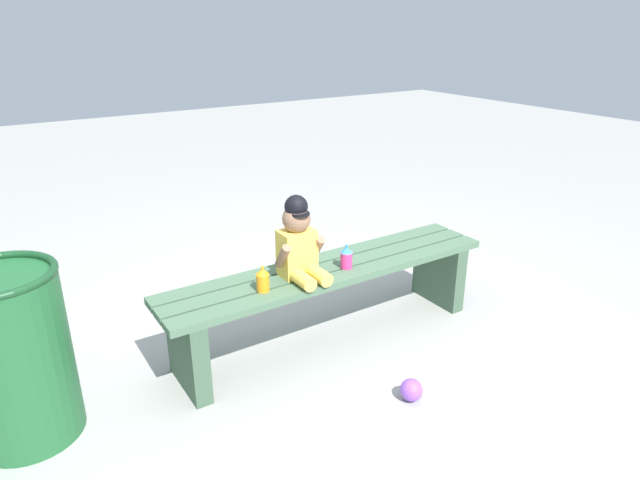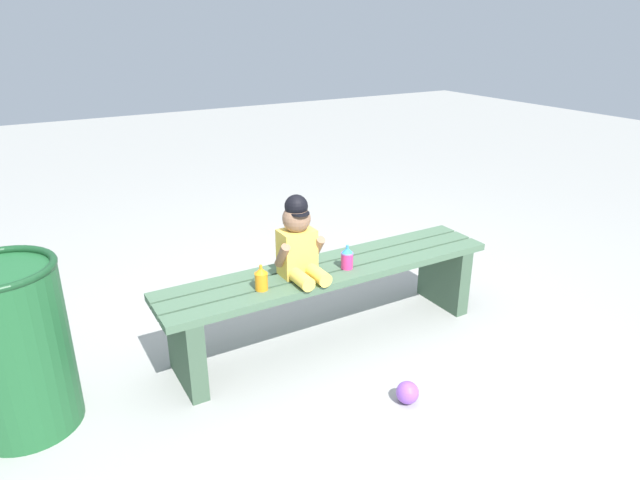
{
  "view_description": "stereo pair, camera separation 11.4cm",
  "coord_description": "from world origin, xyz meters",
  "px_view_note": "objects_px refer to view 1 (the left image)",
  "views": [
    {
      "loc": [
        -1.43,
        -2.12,
        1.59
      ],
      "look_at": [
        -0.09,
        -0.05,
        0.6
      ],
      "focal_mm": 31.14,
      "sensor_mm": 36.0,
      "label": 1
    },
    {
      "loc": [
        -1.33,
        -2.18,
        1.59
      ],
      "look_at": [
        -0.09,
        -0.05,
        0.6
      ],
      "focal_mm": 31.14,
      "sensor_mm": 36.0,
      "label": 2
    }
  ],
  "objects_px": {
    "child_figure": "(299,242)",
    "sippy_cup_left": "(263,279)",
    "park_bench": "(330,288)",
    "toy_ball": "(411,390)",
    "sippy_cup_right": "(346,257)",
    "trash_bin": "(15,356)"
  },
  "relations": [
    {
      "from": "child_figure",
      "to": "trash_bin",
      "type": "distance_m",
      "value": 1.27
    },
    {
      "from": "sippy_cup_right",
      "to": "toy_ball",
      "type": "bearing_deg",
      "value": -94.01
    },
    {
      "from": "park_bench",
      "to": "toy_ball",
      "type": "height_order",
      "value": "park_bench"
    },
    {
      "from": "sippy_cup_left",
      "to": "sippy_cup_right",
      "type": "height_order",
      "value": "same"
    },
    {
      "from": "sippy_cup_left",
      "to": "sippy_cup_right",
      "type": "distance_m",
      "value": 0.47
    },
    {
      "from": "toy_ball",
      "to": "park_bench",
      "type": "bearing_deg",
      "value": 91.54
    },
    {
      "from": "child_figure",
      "to": "sippy_cup_right",
      "type": "bearing_deg",
      "value": -11.4
    },
    {
      "from": "park_bench",
      "to": "child_figure",
      "type": "xyz_separation_m",
      "value": [
        -0.19,
        -0.01,
        0.3
      ]
    },
    {
      "from": "park_bench",
      "to": "toy_ball",
      "type": "distance_m",
      "value": 0.67
    },
    {
      "from": "child_figure",
      "to": "sippy_cup_left",
      "type": "xyz_separation_m",
      "value": [
        -0.22,
        -0.05,
        -0.12
      ]
    },
    {
      "from": "child_figure",
      "to": "toy_ball",
      "type": "height_order",
      "value": "child_figure"
    },
    {
      "from": "child_figure",
      "to": "toy_ball",
      "type": "distance_m",
      "value": 0.85
    },
    {
      "from": "sippy_cup_right",
      "to": "trash_bin",
      "type": "xyz_separation_m",
      "value": [
        -1.49,
        0.13,
        -0.11
      ]
    },
    {
      "from": "toy_ball",
      "to": "trash_bin",
      "type": "xyz_separation_m",
      "value": [
        -1.45,
        0.69,
        0.32
      ]
    },
    {
      "from": "toy_ball",
      "to": "trash_bin",
      "type": "distance_m",
      "value": 1.64
    },
    {
      "from": "child_figure",
      "to": "sippy_cup_right",
      "type": "distance_m",
      "value": 0.28
    },
    {
      "from": "trash_bin",
      "to": "park_bench",
      "type": "bearing_deg",
      "value": -2.64
    },
    {
      "from": "trash_bin",
      "to": "sippy_cup_left",
      "type": "bearing_deg",
      "value": -6.96
    },
    {
      "from": "child_figure",
      "to": "sippy_cup_left",
      "type": "bearing_deg",
      "value": -167.47
    },
    {
      "from": "child_figure",
      "to": "trash_bin",
      "type": "height_order",
      "value": "child_figure"
    },
    {
      "from": "sippy_cup_right",
      "to": "toy_ball",
      "type": "relative_size",
      "value": 1.22
    },
    {
      "from": "sippy_cup_right",
      "to": "child_figure",
      "type": "bearing_deg",
      "value": 168.6
    }
  ]
}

